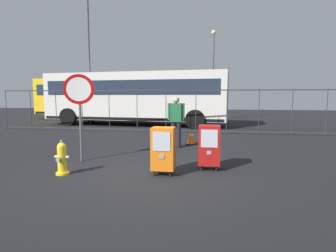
% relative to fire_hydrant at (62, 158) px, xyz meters
% --- Properties ---
extents(ground_plane, '(60.00, 60.00, 0.00)m').
position_rel_fire_hydrant_xyz_m(ground_plane, '(1.72, 0.51, -0.35)').
color(ground_plane, black).
extents(fire_hydrant, '(0.33, 0.32, 0.75)m').
position_rel_fire_hydrant_xyz_m(fire_hydrant, '(0.00, 0.00, 0.00)').
color(fire_hydrant, yellow).
rests_on(fire_hydrant, ground_plane).
extents(newspaper_box_primary, '(0.48, 0.42, 1.02)m').
position_rel_fire_hydrant_xyz_m(newspaper_box_primary, '(3.11, 0.90, 0.22)').
color(newspaper_box_primary, black).
rests_on(newspaper_box_primary, ground_plane).
extents(newspaper_box_secondary, '(0.48, 0.42, 1.02)m').
position_rel_fire_hydrant_xyz_m(newspaper_box_secondary, '(2.15, 0.33, 0.22)').
color(newspaper_box_secondary, black).
rests_on(newspaper_box_secondary, ground_plane).
extents(stop_sign, '(0.71, 0.31, 2.23)m').
position_rel_fire_hydrant_xyz_m(stop_sign, '(-0.18, 1.22, 1.25)').
color(stop_sign, '#4C4F54').
rests_on(stop_sign, ground_plane).
extents(pedestrian, '(0.55, 0.22, 1.67)m').
position_rel_fire_hydrant_xyz_m(pedestrian, '(2.00, 3.46, 0.60)').
color(pedestrian, black).
rests_on(pedestrian, ground_plane).
extents(traffic_cone, '(0.36, 0.36, 0.53)m').
position_rel_fire_hydrant_xyz_m(traffic_cone, '(2.45, 4.16, -0.09)').
color(traffic_cone, black).
rests_on(traffic_cone, ground_plane).
extents(fence_barrier, '(18.03, 0.04, 2.00)m').
position_rel_fire_hydrant_xyz_m(fence_barrier, '(1.72, 7.23, 0.67)').
color(fence_barrier, '#2D2D33').
rests_on(fence_barrier, ground_plane).
extents(bus_near, '(10.67, 3.46, 3.00)m').
position_rel_fire_hydrant_xyz_m(bus_near, '(-1.26, 10.23, 1.36)').
color(bus_near, beige).
rests_on(bus_near, ground_plane).
extents(bus_far, '(10.68, 3.52, 3.00)m').
position_rel_fire_hydrant_xyz_m(bus_far, '(-4.87, 14.36, 1.36)').
color(bus_far, gold).
rests_on(bus_far, ground_plane).
extents(street_light_near_left, '(0.32, 0.32, 6.26)m').
position_rel_fire_hydrant_xyz_m(street_light_near_left, '(3.15, 14.57, 3.33)').
color(street_light_near_left, '#4C4F54').
rests_on(street_light_near_left, ground_plane).
extents(street_light_near_right, '(0.32, 0.32, 7.98)m').
position_rel_fire_hydrant_xyz_m(street_light_near_right, '(-4.17, 10.39, 4.21)').
color(street_light_near_right, '#4C4F54').
rests_on(street_light_near_right, ground_plane).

